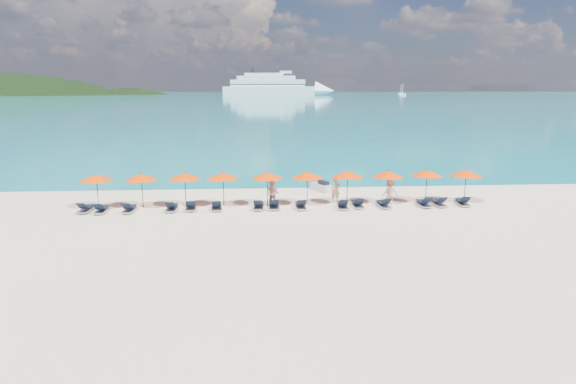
{
  "coord_description": "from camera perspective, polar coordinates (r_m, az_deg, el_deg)",
  "views": [
    {
      "loc": [
        -2.05,
        -26.77,
        7.67
      ],
      "look_at": [
        0.0,
        3.0,
        1.2
      ],
      "focal_mm": 30.0,
      "sensor_mm": 36.0,
      "label": 1
    }
  ],
  "objects": [
    {
      "name": "lounger_12",
      "position": [
        32.94,
        15.76,
        -1.28
      ],
      "size": [
        0.68,
        1.72,
        0.66
      ],
      "rotation": [
        0.0,
        0.0,
        0.04
      ],
      "color": "silver",
      "rests_on": "ground"
    },
    {
      "name": "lounger_8",
      "position": [
        31.17,
        1.52,
        -1.57
      ],
      "size": [
        0.65,
        1.71,
        0.66
      ],
      "rotation": [
        0.0,
        0.0,
        0.02
      ],
      "color": "silver",
      "rests_on": "ground"
    },
    {
      "name": "lounger_11",
      "position": [
        32.12,
        11.26,
        -1.39
      ],
      "size": [
        0.76,
        1.75,
        0.66
      ],
      "rotation": [
        0.0,
        0.0,
        0.09
      ],
      "color": "silver",
      "rests_on": "ground"
    },
    {
      "name": "lounger_0",
      "position": [
        32.9,
        -22.84,
        -1.8
      ],
      "size": [
        0.77,
        1.75,
        0.66
      ],
      "rotation": [
        0.0,
        0.0,
        -0.09
      ],
      "color": "silver",
      "rests_on": "ground"
    },
    {
      "name": "lounger_6",
      "position": [
        31.12,
        -3.5,
        -1.61
      ],
      "size": [
        0.73,
        1.74,
        0.66
      ],
      "rotation": [
        0.0,
        0.0,
        -0.07
      ],
      "color": "silver",
      "rests_on": "ground"
    },
    {
      "name": "headland_small",
      "position": [
        606.64,
        -18.21,
        7.59
      ],
      "size": [
        162.0,
        126.0,
        85.5
      ],
      "color": "black",
      "rests_on": "ground"
    },
    {
      "name": "lounger_9",
      "position": [
        31.39,
        6.49,
        -1.54
      ],
      "size": [
        0.74,
        1.74,
        0.66
      ],
      "rotation": [
        0.0,
        0.0,
        -0.07
      ],
      "color": "silver",
      "rests_on": "ground"
    },
    {
      "name": "beachgoer_a",
      "position": [
        32.91,
        5.66,
        0.23
      ],
      "size": [
        0.67,
        0.48,
        1.71
      ],
      "primitive_type": "imported",
      "rotation": [
        0.0,
        0.0,
        0.11
      ],
      "color": "tan",
      "rests_on": "ground"
    },
    {
      "name": "lounger_5",
      "position": [
        31.2,
        -8.48,
        -1.69
      ],
      "size": [
        0.76,
        1.75,
        0.66
      ],
      "rotation": [
        0.0,
        0.0,
        0.08
      ],
      "color": "silver",
      "rests_on": "ground"
    },
    {
      "name": "umbrella_7",
      "position": [
        33.02,
        11.75,
        2.12
      ],
      "size": [
        2.1,
        2.1,
        2.28
      ],
      "color": "black",
      "rests_on": "ground"
    },
    {
      "name": "umbrella_1",
      "position": [
        32.63,
        -16.99,
        1.72
      ],
      "size": [
        2.1,
        2.1,
        2.28
      ],
      "color": "black",
      "rests_on": "ground"
    },
    {
      "name": "ground",
      "position": [
        27.92,
        0.42,
        -3.71
      ],
      "size": [
        1400.0,
        1400.0,
        0.0
      ],
      "primitive_type": "plane",
      "color": "beige"
    },
    {
      "name": "umbrella_9",
      "position": [
        34.87,
        20.37,
        2.13
      ],
      "size": [
        2.1,
        2.1,
        2.28
      ],
      "color": "black",
      "rests_on": "ground"
    },
    {
      "name": "lounger_10",
      "position": [
        31.84,
        8.26,
        -1.4
      ],
      "size": [
        0.67,
        1.72,
        0.66
      ],
      "rotation": [
        0.0,
        0.0,
        -0.03
      ],
      "color": "silver",
      "rests_on": "ground"
    },
    {
      "name": "jetski",
      "position": [
        36.71,
        4.09,
        0.64
      ],
      "size": [
        1.68,
        2.27,
        0.76
      ],
      "rotation": [
        0.0,
        0.0,
        0.47
      ],
      "color": "silver",
      "rests_on": "ground"
    },
    {
      "name": "umbrella_6",
      "position": [
        32.56,
        7.08,
        2.14
      ],
      "size": [
        2.1,
        2.1,
        2.28
      ],
      "color": "black",
      "rests_on": "ground"
    },
    {
      "name": "umbrella_3",
      "position": [
        31.96,
        -7.71,
        1.93
      ],
      "size": [
        2.1,
        2.1,
        2.28
      ],
      "color": "black",
      "rests_on": "ground"
    },
    {
      "name": "lounger_13",
      "position": [
        33.41,
        17.37,
        -1.19
      ],
      "size": [
        0.72,
        1.74,
        0.66
      ],
      "rotation": [
        0.0,
        0.0,
        0.06
      ],
      "color": "silver",
      "rests_on": "ground"
    },
    {
      "name": "umbrella_4",
      "position": [
        31.81,
        -2.49,
        1.99
      ],
      "size": [
        2.1,
        2.1,
        2.28
      ],
      "color": "black",
      "rests_on": "ground"
    },
    {
      "name": "lounger_2",
      "position": [
        31.93,
        -18.31,
        -1.86
      ],
      "size": [
        0.67,
        1.72,
        0.66
      ],
      "rotation": [
        0.0,
        0.0,
        -0.03
      ],
      "color": "silver",
      "rests_on": "ground"
    },
    {
      "name": "sea",
      "position": [
        686.82,
        -3.85,
        11.56
      ],
      "size": [
        1600.0,
        1300.0,
        0.01
      ],
      "primitive_type": "cube",
      "color": "#1FA9B2",
      "rests_on": "ground"
    },
    {
      "name": "lounger_4",
      "position": [
        31.48,
        -11.43,
        -1.67
      ],
      "size": [
        0.71,
        1.73,
        0.66
      ],
      "rotation": [
        0.0,
        0.0,
        0.05
      ],
      "color": "silver",
      "rests_on": "ground"
    },
    {
      "name": "umbrella_0",
      "position": [
        33.36,
        -21.77,
        1.6
      ],
      "size": [
        2.1,
        2.1,
        2.28
      ],
      "color": "black",
      "rests_on": "ground"
    },
    {
      "name": "cruise_ship",
      "position": [
        538.99,
        -1.06,
        12.35
      ],
      "size": [
        122.9,
        45.26,
        33.86
      ],
      "rotation": [
        0.0,
        0.0,
        -0.22
      ],
      "color": "white",
      "rests_on": "ground"
    },
    {
      "name": "lounger_1",
      "position": [
        32.35,
        -21.24,
        -1.9
      ],
      "size": [
        0.64,
        1.71,
        0.66
      ],
      "rotation": [
        0.0,
        0.0,
        -0.01
      ],
      "color": "silver",
      "rests_on": "ground"
    },
    {
      "name": "lounger_7",
      "position": [
        31.18,
        -1.66,
        -1.57
      ],
      "size": [
        0.7,
        1.73,
        0.66
      ],
      "rotation": [
        0.0,
        0.0,
        -0.05
      ],
      "color": "silver",
      "rests_on": "ground"
    },
    {
      "name": "sailboat_near",
      "position": [
        539.54,
        13.42,
        11.22
      ],
      "size": [
        6.67,
        2.22,
        12.23
      ],
      "color": "white",
      "rests_on": "ground"
    },
    {
      "name": "lounger_3",
      "position": [
        31.49,
        -13.62,
        -1.77
      ],
      "size": [
        0.65,
        1.71,
        0.66
      ],
      "rotation": [
        0.0,
        0.0,
        -0.02
      ],
      "color": "silver",
      "rests_on": "ground"
    },
    {
      "name": "umbrella_5",
      "position": [
        31.98,
        2.3,
        2.04
      ],
      "size": [
        2.1,
        2.1,
        2.28
      ],
      "color": "black",
      "rests_on": "ground"
    },
    {
      "name": "umbrella_2",
      "position": [
        32.24,
        -12.14,
        1.86
      ],
      "size": [
        2.1,
        2.1,
        2.28
      ],
      "color": "black",
      "rests_on": "ground"
    },
    {
      "name": "sailboat_far",
      "position": [
        635.78,
        13.2,
        11.33
      ],
      "size": [
        6.32,
        2.11,
        11.58
      ],
      "color": "white",
      "rests_on": "ground"
    },
    {
      "name": "beachgoer_c",
      "position": [
        32.88,
        12.0,
        -0.05
      ],
      "size": [
        1.08,
        0.51,
        1.66
      ],
      "primitive_type": "imported",
      "rotation": [
        0.0,
        0.0,
        3.13
      ],
      "color": "tan",
      "rests_on": "ground"
    },
    {
      "name": "beachgoer_b",
      "position": [
        31.54,
        -1.85,
        -0.17
      ],
      "size": [
        1.0,
        0.83,
        1.79
      ],
      "primitive_type": "imported",
      "rotation": [
        0.0,
        0.0,
        -0.44
      ],
      "color": "tan",
      "rests_on": "ground"
    },
    {
      "name": "lounger_14",
      "position": [
        34.09,
        19.96,
        -1.11
      ],
      "size": [
        0.77,
        1.75,
        0.66
      ],
      "rotation": [
        0.0,
        0.0,
        -0.09
      ],
      "color": "silver",
      "rests_on": "ground"
    },
    {
      "name": "umbrella_8",
      "position": [
        34.06,
        16.16,
        2.19
      ],
      "size": [
        2.1,
        2.1,
        2.28
      ],
      "color": "black",
      "rests_on": "ground"
    }
  ]
}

